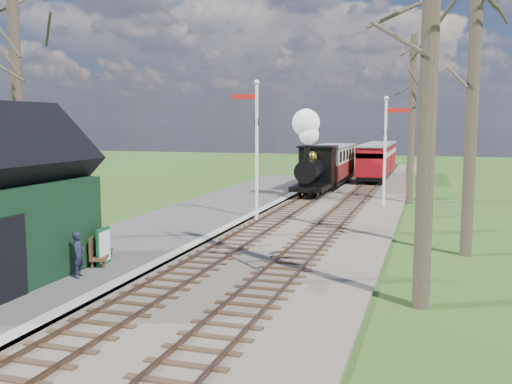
# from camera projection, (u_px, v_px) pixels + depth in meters

# --- Properties ---
(ground) EXTENTS (140.00, 140.00, 0.00)m
(ground) POSITION_uv_depth(u_px,v_px,m) (22.00, 378.00, 9.84)
(ground) COLOR #304E18
(ground) RESTS_ON ground
(distant_hills) EXTENTS (114.40, 48.00, 22.02)m
(distant_hills) POSITION_uv_depth(u_px,v_px,m) (385.00, 285.00, 72.41)
(distant_hills) COLOR #385B23
(distant_hills) RESTS_ON ground
(ballast_bed) EXTENTS (8.00, 60.00, 0.10)m
(ballast_bed) POSITION_uv_depth(u_px,v_px,m) (326.00, 204.00, 30.30)
(ballast_bed) COLOR brown
(ballast_bed) RESTS_ON ground
(track_near) EXTENTS (1.60, 60.00, 0.15)m
(track_near) POSITION_uv_depth(u_px,v_px,m) (302.00, 203.00, 30.68)
(track_near) COLOR brown
(track_near) RESTS_ON ground
(track_far) EXTENTS (1.60, 60.00, 0.15)m
(track_far) POSITION_uv_depth(u_px,v_px,m) (350.00, 205.00, 29.91)
(track_far) COLOR brown
(track_far) RESTS_ON ground
(platform) EXTENTS (5.00, 44.00, 0.20)m
(platform) POSITION_uv_depth(u_px,v_px,m) (180.00, 224.00, 24.13)
(platform) COLOR #474442
(platform) RESTS_ON ground
(coping_strip) EXTENTS (0.40, 44.00, 0.21)m
(coping_strip) POSITION_uv_depth(u_px,v_px,m) (231.00, 227.00, 23.45)
(coping_strip) COLOR #B2AD9E
(coping_strip) RESTS_ON ground
(semaphore_near) EXTENTS (1.22, 0.24, 6.22)m
(semaphore_near) POSITION_uv_depth(u_px,v_px,m) (255.00, 140.00, 24.79)
(semaphore_near) COLOR silver
(semaphore_near) RESTS_ON ground
(semaphore_far) EXTENTS (1.22, 0.24, 5.72)m
(semaphore_far) POSITION_uv_depth(u_px,v_px,m) (387.00, 143.00, 28.99)
(semaphore_far) COLOR silver
(semaphore_far) RESTS_ON ground
(bare_trees) EXTENTS (15.51, 22.39, 12.00)m
(bare_trees) POSITION_uv_depth(u_px,v_px,m) (263.00, 97.00, 18.38)
(bare_trees) COLOR #382D23
(bare_trees) RESTS_ON ground
(fence_line) EXTENTS (12.60, 0.08, 1.00)m
(fence_line) POSITION_uv_depth(u_px,v_px,m) (346.00, 173.00, 43.80)
(fence_line) COLOR slate
(fence_line) RESTS_ON ground
(locomotive) EXTENTS (1.97, 4.61, 4.94)m
(locomotive) POSITION_uv_depth(u_px,v_px,m) (313.00, 159.00, 33.09)
(locomotive) COLOR black
(locomotive) RESTS_ON ground
(coach) EXTENTS (2.30, 7.90, 2.42)m
(coach) POSITION_uv_depth(u_px,v_px,m) (331.00, 163.00, 38.91)
(coach) COLOR black
(coach) RESTS_ON ground
(red_carriage_a) EXTENTS (2.13, 5.26, 2.24)m
(red_carriage_a) POSITION_uv_depth(u_px,v_px,m) (374.00, 162.00, 41.00)
(red_carriage_a) COLOR black
(red_carriage_a) RESTS_ON ground
(red_carriage_b) EXTENTS (2.13, 5.26, 2.24)m
(red_carriage_b) POSITION_uv_depth(u_px,v_px,m) (381.00, 158.00, 46.21)
(red_carriage_b) COLOR black
(red_carriage_b) RESTS_ON ground
(sign_board) EXTENTS (0.17, 0.76, 1.11)m
(sign_board) POSITION_uv_depth(u_px,v_px,m) (104.00, 246.00, 16.83)
(sign_board) COLOR #0F4826
(sign_board) RESTS_ON platform
(bench) EXTENTS (0.99, 1.58, 0.87)m
(bench) POSITION_uv_depth(u_px,v_px,m) (98.00, 249.00, 17.06)
(bench) COLOR #442D18
(bench) RESTS_ON platform
(person) EXTENTS (0.39, 0.51, 1.25)m
(person) POSITION_uv_depth(u_px,v_px,m) (78.00, 255.00, 15.46)
(person) COLOR black
(person) RESTS_ON platform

